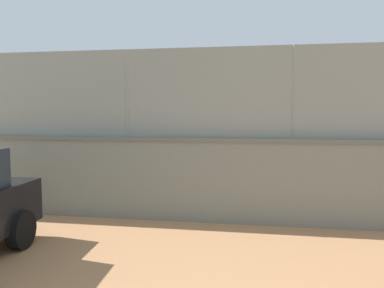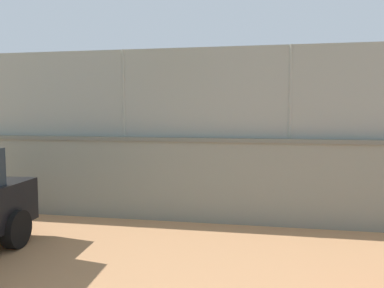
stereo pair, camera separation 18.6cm
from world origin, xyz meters
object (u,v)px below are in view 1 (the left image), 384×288
player_baseline_waiting (267,133)px  player_at_service_line (269,146)px  sports_ball (249,136)px  courtside_bench (378,184)px  player_foreground_swinging (19,153)px

player_baseline_waiting → player_at_service_line: 6.04m
player_baseline_waiting → sports_ball: player_baseline_waiting is taller
sports_ball → courtside_bench: bearing=106.8°
player_at_service_line → player_foreground_swinging: player_foreground_swinging is taller
sports_ball → courtside_bench: 10.51m
player_baseline_waiting → courtside_bench: player_baseline_waiting is taller
player_baseline_waiting → player_foreground_swinging: player_foreground_swinging is taller
courtside_bench → player_at_service_line: bearing=-67.6°
player_baseline_waiting → player_foreground_swinging: size_ratio=0.99×
player_at_service_line → player_foreground_swinging: 8.93m
player_baseline_waiting → courtside_bench: bearing=100.2°
player_baseline_waiting → courtside_bench: (-2.07, 11.53, -0.55)m
player_baseline_waiting → sports_ball: bearing=57.0°
player_at_service_line → sports_ball: size_ratio=8.42×
player_foreground_swinging → player_at_service_line: bearing=-144.3°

